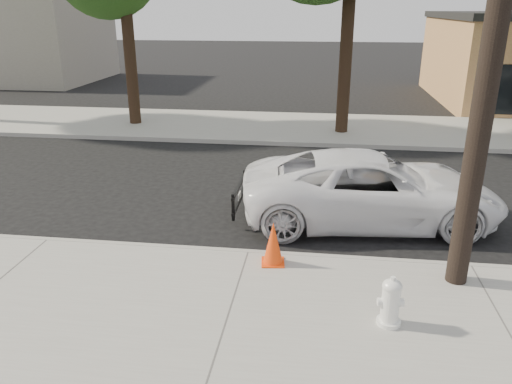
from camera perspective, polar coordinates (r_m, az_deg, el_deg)
ground at (r=11.37m, az=0.66°, el=-2.61°), size 120.00×120.00×0.00m
near_sidewalk at (r=7.60m, az=-3.37°, el=-14.78°), size 90.00×4.40×0.15m
far_sidewalk at (r=19.43m, az=3.69°, el=7.39°), size 90.00×5.00×0.15m
curb_near at (r=9.45m, az=-0.88°, el=-7.15°), size 90.00×0.12×0.16m
police_cruiser at (r=11.04m, az=13.01°, el=0.40°), size 5.75×3.09×1.53m
fire_hydrant at (r=7.51m, az=15.11°, el=-12.13°), size 0.38×0.35×0.72m
traffic_cone at (r=8.84m, az=1.97°, el=-5.91°), size 0.45×0.45×0.79m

